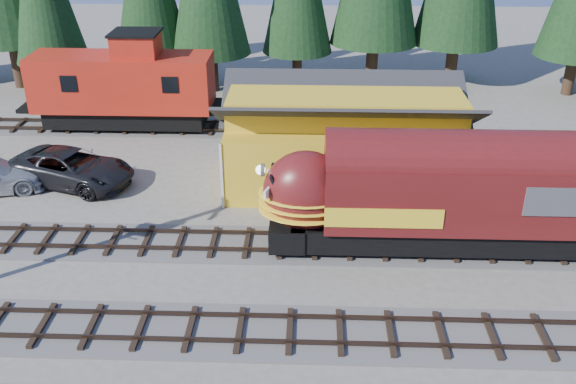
{
  "coord_description": "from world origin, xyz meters",
  "views": [
    {
      "loc": [
        -1.8,
        -20.25,
        14.96
      ],
      "look_at": [
        -2.67,
        4.0,
        2.69
      ],
      "focal_mm": 40.0,
      "sensor_mm": 36.0,
      "label": 1
    }
  ],
  "objects_px": {
    "depot": "(345,131)",
    "caboose": "(124,86)",
    "locomotive": "(434,199)",
    "pickup_truck_a": "(72,168)"
  },
  "relations": [
    {
      "from": "depot",
      "to": "caboose",
      "type": "height_order",
      "value": "caboose"
    },
    {
      "from": "depot",
      "to": "caboose",
      "type": "relative_size",
      "value": 1.15
    },
    {
      "from": "locomotive",
      "to": "caboose",
      "type": "relative_size",
      "value": 1.39
    },
    {
      "from": "caboose",
      "to": "pickup_truck_a",
      "type": "relative_size",
      "value": 1.66
    },
    {
      "from": "caboose",
      "to": "locomotive",
      "type": "bearing_deg",
      "value": -39.58
    },
    {
      "from": "locomotive",
      "to": "caboose",
      "type": "distance_m",
      "value": 21.97
    },
    {
      "from": "locomotive",
      "to": "caboose",
      "type": "xyz_separation_m",
      "value": [
        -16.93,
        14.0,
        0.37
      ]
    },
    {
      "from": "caboose",
      "to": "pickup_truck_a",
      "type": "xyz_separation_m",
      "value": [
        -0.83,
        -8.12,
        -1.9
      ]
    },
    {
      "from": "locomotive",
      "to": "pickup_truck_a",
      "type": "distance_m",
      "value": 18.77
    },
    {
      "from": "depot",
      "to": "locomotive",
      "type": "bearing_deg",
      "value": -61.61
    }
  ]
}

